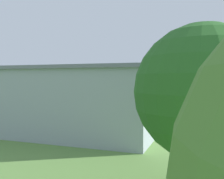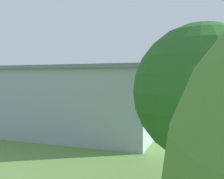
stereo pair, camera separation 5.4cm
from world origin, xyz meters
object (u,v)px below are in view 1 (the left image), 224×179
Objects in this scene: hangar at (18,98)px; tree_behind_hangar_left at (203,92)px; person_crossing_taxiway at (157,113)px; windsock at (77,79)px; person_walking_on_apron at (123,108)px; biplane at (140,77)px.

tree_behind_hangar_left is (-22.83, 12.38, 1.76)m from hangar.
windsock reaches higher than person_crossing_taxiway.
person_crossing_taxiway is 27.41m from tree_behind_hangar_left.
person_walking_on_apron is 0.26× the size of windsock.
person_crossing_taxiway is at bearing 146.03° from person_walking_on_apron.
tree_behind_hangar_left is at bearing 109.92° from biplane.
biplane is 0.86× the size of tree_behind_hangar_left.
biplane is at bearing -102.20° from person_walking_on_apron.
person_walking_on_apron is 34.62m from tree_behind_hangar_left.
hangar reaches higher than person_walking_on_apron.
biplane reaches higher than hangar.
person_walking_on_apron is at bearing -64.15° from tree_behind_hangar_left.
person_walking_on_apron is (1.41, 6.51, -5.57)m from biplane.
biplane is at bearing -70.08° from tree_behind_hangar_left.
hangar is at bearing 41.64° from person_crossing_taxiway.
biplane is (-9.28, -25.00, 2.70)m from hangar.
biplane is at bearing 171.87° from windsock.
tree_behind_hangar_left is at bearing 115.85° from person_walking_on_apron.
person_crossing_taxiway is 26.50m from windsock.
hangar is 4.71× the size of biplane.
windsock is at bearing -53.24° from tree_behind_hangar_left.
tree_behind_hangar_left is at bearing 151.52° from hangar.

